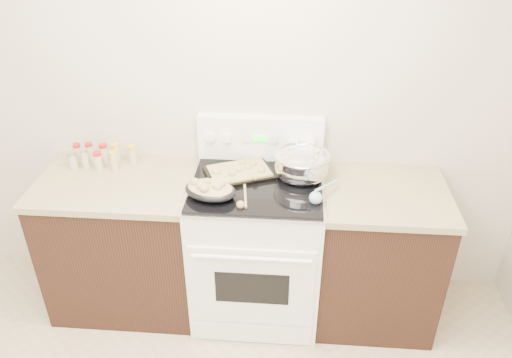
{
  "coord_description": "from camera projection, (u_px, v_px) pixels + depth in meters",
  "views": [
    {
      "loc": [
        0.54,
        -1.0,
        2.43
      ],
      "look_at": [
        0.35,
        1.37,
        1.0
      ],
      "focal_mm": 35.0,
      "sensor_mm": 36.0,
      "label": 1
    }
  ],
  "objects": [
    {
      "name": "counter_left",
      "position": [
        126.0,
        241.0,
        3.16
      ],
      "size": [
        0.93,
        0.67,
        0.92
      ],
      "color": "black",
      "rests_on": "ground"
    },
    {
      "name": "blue_ladle",
      "position": [
        317.0,
        196.0,
        2.67
      ],
      "size": [
        0.17,
        0.23,
        0.09
      ],
      "color": "#85B0C7",
      "rests_on": "kitchen_range"
    },
    {
      "name": "wooden_spoon",
      "position": [
        242.0,
        201.0,
        2.67
      ],
      "size": [
        0.06,
        0.26,
        0.04
      ],
      "color": "tan",
      "rests_on": "kitchen_range"
    },
    {
      "name": "mixing_bowl",
      "position": [
        302.0,
        165.0,
        2.87
      ],
      "size": [
        0.4,
        0.4,
        0.19
      ],
      "color": "silver",
      "rests_on": "kitchen_range"
    },
    {
      "name": "room_shell",
      "position": [
        76.0,
        214.0,
        1.27
      ],
      "size": [
        4.1,
        3.6,
        2.75
      ],
      "color": "beige",
      "rests_on": "ground"
    },
    {
      "name": "spice_jars",
      "position": [
        99.0,
        156.0,
        3.04
      ],
      "size": [
        0.39,
        0.15,
        0.13
      ],
      "color": "#BFB28C",
      "rests_on": "counter_left"
    },
    {
      "name": "kitchen_range",
      "position": [
        257.0,
        245.0,
        3.09
      ],
      "size": [
        0.78,
        0.73,
        1.22
      ],
      "color": "white",
      "rests_on": "ground"
    },
    {
      "name": "counter_right",
      "position": [
        375.0,
        254.0,
        3.06
      ],
      "size": [
        0.73,
        0.67,
        0.92
      ],
      "color": "black",
      "rests_on": "ground"
    },
    {
      "name": "roasting_pan",
      "position": [
        210.0,
        189.0,
        2.7
      ],
      "size": [
        0.33,
        0.27,
        0.11
      ],
      "color": "black",
      "rests_on": "kitchen_range"
    },
    {
      "name": "baking_sheet",
      "position": [
        239.0,
        172.0,
        2.92
      ],
      "size": [
        0.45,
        0.39,
        0.06
      ],
      "color": "black",
      "rests_on": "kitchen_range"
    }
  ]
}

